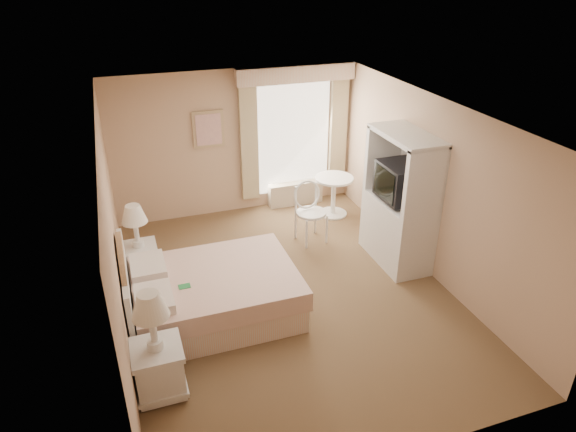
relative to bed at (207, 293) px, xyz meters
name	(u,v)px	position (x,y,z in m)	size (l,w,h in m)	color
room	(288,211)	(1.12, 0.12, 0.91)	(4.21, 5.51, 2.51)	brown
window	(295,133)	(2.17, 2.78, 1.00)	(2.05, 0.22, 2.51)	white
framed_art	(208,129)	(0.67, 2.84, 1.21)	(0.52, 0.04, 0.62)	tan
bed	(207,293)	(0.00, 0.00, 0.00)	(2.08, 1.58, 1.40)	#D7A78B
nightstand_near	(157,357)	(-0.72, -1.12, 0.13)	(0.51, 0.51, 1.24)	silver
nightstand_far	(140,254)	(-0.72, 1.09, 0.10)	(0.48, 0.48, 1.16)	silver
round_table	(334,190)	(2.66, 2.11, 0.13)	(0.67, 0.67, 0.71)	silver
cafe_chair	(309,207)	(1.93, 1.43, 0.23)	(0.53, 0.53, 0.98)	silver
armoire	(399,210)	(2.94, 0.43, 0.48)	(0.60, 1.19, 1.98)	silver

